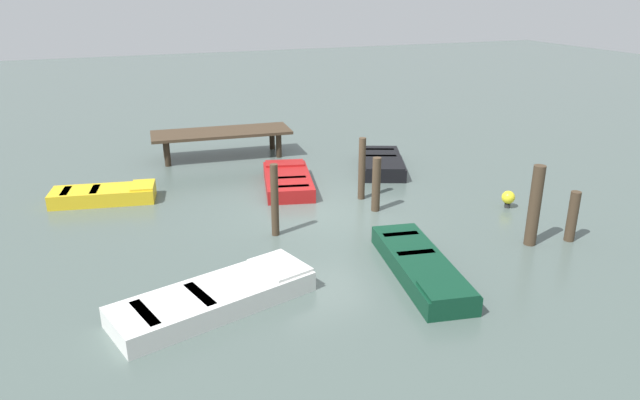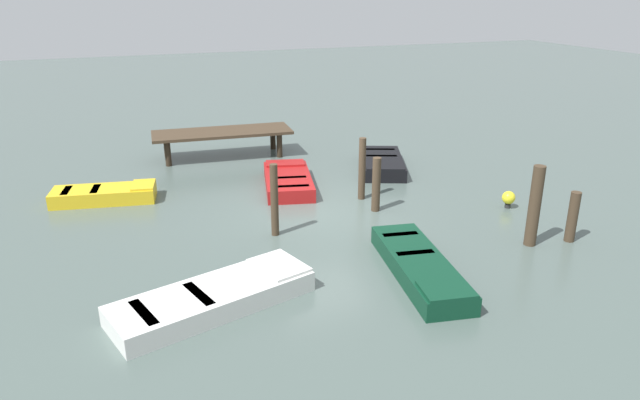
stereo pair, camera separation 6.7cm
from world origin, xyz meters
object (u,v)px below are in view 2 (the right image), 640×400
(mooring_piling_center, at_px, (535,206))
(marker_buoy, at_px, (509,198))
(mooring_piling_near_left, at_px, (362,169))
(rowboat_dark_green, at_px, (420,266))
(rowboat_red, at_px, (288,180))
(dock_segment, at_px, (222,134))
(rowboat_yellow, at_px, (105,194))
(rowboat_white, at_px, (215,297))
(mooring_piling_mid_left, at_px, (376,185))
(mooring_piling_near_right, at_px, (274,200))
(rowboat_black, at_px, (382,163))
(mooring_piling_far_left, at_px, (573,217))

(mooring_piling_center, height_order, marker_buoy, mooring_piling_center)
(marker_buoy, bearing_deg, mooring_piling_near_left, 148.88)
(rowboat_dark_green, xyz_separation_m, rowboat_red, (-0.85, 6.41, 0.00))
(dock_segment, height_order, rowboat_yellow, dock_segment)
(rowboat_yellow, xyz_separation_m, mooring_piling_near_left, (6.89, -2.38, 0.68))
(rowboat_white, bearing_deg, mooring_piling_center, -15.49)
(rowboat_white, bearing_deg, mooring_piling_mid_left, 17.50)
(rowboat_yellow, height_order, mooring_piling_center, mooring_piling_center)
(mooring_piling_near_left, relative_size, marker_buoy, 3.74)
(mooring_piling_near_right, bearing_deg, marker_buoy, -4.57)
(mooring_piling_near_left, bearing_deg, mooring_piling_mid_left, -91.75)
(rowboat_black, bearing_deg, mooring_piling_center, 27.18)
(mooring_piling_center, bearing_deg, mooring_piling_mid_left, 126.73)
(mooring_piling_near_right, height_order, mooring_piling_far_left, mooring_piling_near_right)
(rowboat_dark_green, bearing_deg, marker_buoy, 130.97)
(rowboat_white, relative_size, mooring_piling_center, 2.09)
(rowboat_dark_green, height_order, mooring_piling_mid_left, mooring_piling_mid_left)
(rowboat_dark_green, relative_size, mooring_piling_near_left, 2.09)
(marker_buoy, bearing_deg, rowboat_yellow, 156.65)
(rowboat_red, height_order, mooring_piling_mid_left, mooring_piling_mid_left)
(mooring_piling_near_left, bearing_deg, dock_segment, 116.43)
(dock_segment, relative_size, marker_buoy, 10.26)
(mooring_piling_near_left, xyz_separation_m, mooring_piling_near_right, (-3.05, -1.58, 0.01))
(dock_segment, relative_size, mooring_piling_center, 2.53)
(mooring_piling_mid_left, relative_size, mooring_piling_near_right, 0.83)
(mooring_piling_center, bearing_deg, marker_buoy, 64.16)
(rowboat_yellow, xyz_separation_m, mooring_piling_center, (9.32, -6.65, 0.76))
(rowboat_dark_green, relative_size, rowboat_red, 1.19)
(mooring_piling_center, bearing_deg, rowboat_white, -178.78)
(mooring_piling_center, bearing_deg, rowboat_black, 95.25)
(rowboat_white, height_order, mooring_piling_center, mooring_piling_center)
(rowboat_dark_green, bearing_deg, mooring_piling_near_right, -134.95)
(mooring_piling_near_left, bearing_deg, rowboat_yellow, 160.97)
(mooring_piling_center, height_order, mooring_piling_far_left, mooring_piling_center)
(mooring_piling_near_left, height_order, mooring_piling_center, mooring_piling_center)
(rowboat_yellow, bearing_deg, mooring_piling_center, -25.19)
(mooring_piling_center, xyz_separation_m, mooring_piling_far_left, (1.03, -0.16, -0.35))
(rowboat_red, height_order, mooring_piling_center, mooring_piling_center)
(mooring_piling_mid_left, bearing_deg, marker_buoy, -17.63)
(rowboat_dark_green, bearing_deg, mooring_piling_near_left, 179.81)
(rowboat_white, height_order, rowboat_yellow, same)
(mooring_piling_near_right, bearing_deg, mooring_piling_center, -26.22)
(rowboat_white, xyz_separation_m, rowboat_dark_green, (4.29, -0.28, 0.00))
(dock_segment, distance_m, rowboat_yellow, 5.27)
(rowboat_white, xyz_separation_m, mooring_piling_center, (7.52, 0.16, 0.76))
(rowboat_white, relative_size, mooring_piling_mid_left, 2.72)
(mooring_piling_center, bearing_deg, rowboat_yellow, 144.48)
(rowboat_black, xyz_separation_m, mooring_piling_near_right, (-4.87, -3.90, 0.69))
(rowboat_yellow, relative_size, mooring_piling_mid_left, 1.97)
(mooring_piling_near_left, xyz_separation_m, mooring_piling_far_left, (3.45, -4.44, -0.28))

